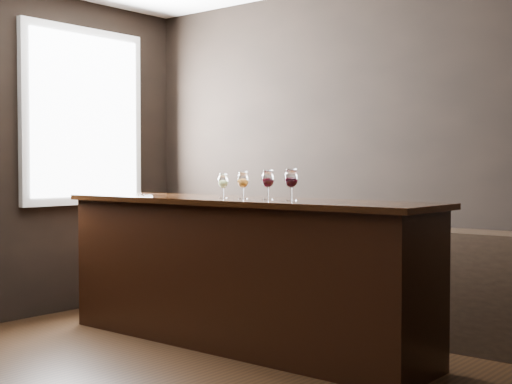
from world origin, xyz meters
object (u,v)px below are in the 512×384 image
Objects in this scene: back_bar_shelf at (397,282)px; glass_amber at (243,180)px; bar_counter at (240,275)px; glass_red_b at (291,179)px; glass_white at (223,182)px; glass_red_a at (268,180)px.

glass_amber reaches higher than back_bar_shelf.
glass_amber reaches higher than bar_counter.
glass_red_b is (0.47, -0.00, 0.70)m from bar_counter.
back_bar_shelf is 1.53m from glass_white.
back_bar_shelf is 11.99× the size of glass_amber.
glass_red_a is (-0.49, -0.96, 0.78)m from back_bar_shelf.
back_bar_shelf is 11.26× the size of glass_red_a.
glass_amber is at bearing -126.47° from back_bar_shelf.
glass_white is at bearing 178.20° from glass_amber.
back_bar_shelf is 1.43m from glass_amber.
glass_red_b is at bearing -1.50° from glass_red_a.
glass_red_a is at bearing 178.50° from glass_red_b.
glass_amber is (0.04, -0.00, 0.68)m from bar_counter.
glass_red_b is (-0.28, -0.97, 0.79)m from back_bar_shelf.
glass_red_a is 0.96× the size of glass_red_b.
bar_counter is at bearing -179.59° from glass_red_a.
glass_amber is 0.94× the size of glass_red_a.
glass_red_a is at bearing -0.26° from glass_white.
glass_white is 0.82× the size of glass_red_b.
bar_counter reaches higher than back_bar_shelf.
bar_counter is 15.11× the size of glass_amber.
glass_white is (-0.16, 0.00, 0.67)m from bar_counter.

